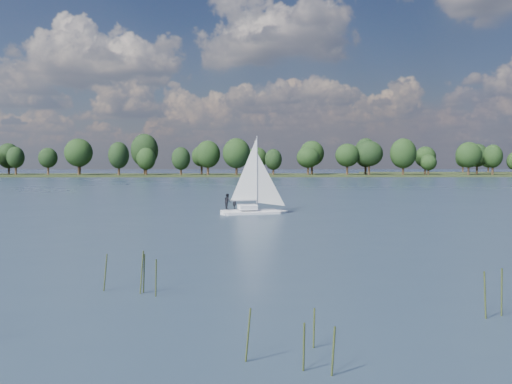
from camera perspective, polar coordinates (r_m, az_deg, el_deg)
ground at (r=130.75m, az=4.10°, el=0.47°), size 700.00×700.00×0.00m
far_shore at (r=242.43m, az=1.62°, el=1.62°), size 660.00×40.00×1.50m
sailboat at (r=62.50m, az=-0.53°, el=0.07°), size 7.10×3.87×9.00m
treeline at (r=238.44m, az=-1.99°, el=3.57°), size 562.74×74.48×18.84m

